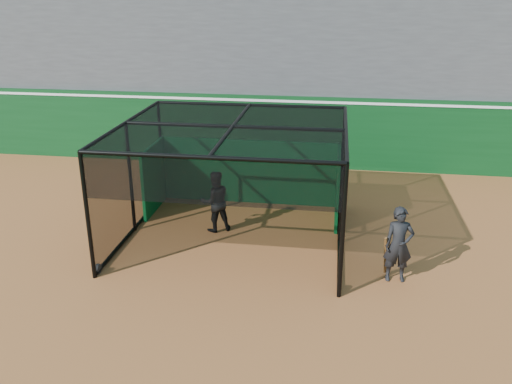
# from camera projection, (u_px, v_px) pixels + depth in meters

# --- Properties ---
(ground) EXTENTS (120.00, 120.00, 0.00)m
(ground) POSITION_uv_depth(u_px,v_px,m) (221.00, 284.00, 11.68)
(ground) COLOR #98582C
(ground) RESTS_ON ground
(outfield_wall) EXTENTS (50.00, 0.50, 2.50)m
(outfield_wall) POSITION_uv_depth(u_px,v_px,m) (270.00, 129.00, 19.08)
(outfield_wall) COLOR #0B3D16
(outfield_wall) RESTS_ON ground
(grandstand) EXTENTS (50.00, 7.85, 8.95)m
(grandstand) POSITION_uv_depth(u_px,v_px,m) (282.00, 28.00, 21.43)
(grandstand) COLOR #4C4C4F
(grandstand) RESTS_ON ground
(batting_cage) EXTENTS (5.43, 5.12, 2.89)m
(batting_cage) POSITION_uv_depth(u_px,v_px,m) (234.00, 183.00, 13.41)
(batting_cage) COLOR black
(batting_cage) RESTS_ON ground
(batter) EXTENTS (0.99, 0.92, 1.63)m
(batter) POSITION_uv_depth(u_px,v_px,m) (215.00, 201.00, 13.99)
(batter) COLOR black
(batter) RESTS_ON ground
(on_deck_player) EXTENTS (0.65, 0.47, 1.70)m
(on_deck_player) POSITION_uv_depth(u_px,v_px,m) (399.00, 245.00, 11.56)
(on_deck_player) COLOR black
(on_deck_player) RESTS_ON ground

